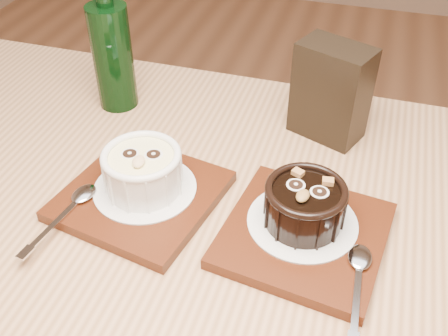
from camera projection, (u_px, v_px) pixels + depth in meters
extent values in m
cube|color=#9B6B44|center=(188.00, 259.00, 0.62)|extent=(1.21, 0.81, 0.04)
cylinder|color=#9B6B44|center=(28.00, 202.00, 1.24)|extent=(0.06, 0.06, 0.71)
cube|color=#4D1E0C|center=(141.00, 196.00, 0.66)|extent=(0.21, 0.21, 0.01)
cylinder|color=white|center=(145.00, 188.00, 0.66)|extent=(0.13, 0.13, 0.00)
cylinder|color=white|center=(143.00, 173.00, 0.64)|extent=(0.09, 0.09, 0.05)
cylinder|color=#FFF59B|center=(141.00, 158.00, 0.63)|extent=(0.08, 0.08, 0.00)
torus|color=white|center=(141.00, 156.00, 0.63)|extent=(0.10, 0.10, 0.01)
cylinder|color=black|center=(130.00, 153.00, 0.63)|extent=(0.02, 0.02, 0.00)
cylinder|color=black|center=(153.00, 154.00, 0.63)|extent=(0.02, 0.02, 0.00)
ellipsoid|color=#E3BC85|center=(139.00, 161.00, 0.62)|extent=(0.02, 0.03, 0.01)
cube|color=#4D1E0C|center=(304.00, 235.00, 0.61)|extent=(0.20, 0.20, 0.01)
cylinder|color=white|center=(302.00, 222.00, 0.62)|extent=(0.13, 0.13, 0.00)
cylinder|color=black|center=(304.00, 207.00, 0.60)|extent=(0.09, 0.09, 0.05)
cylinder|color=black|center=(306.00, 192.00, 0.59)|extent=(0.08, 0.08, 0.00)
torus|color=black|center=(307.00, 190.00, 0.58)|extent=(0.09, 0.09, 0.01)
cylinder|color=black|center=(296.00, 184.00, 0.59)|extent=(0.02, 0.02, 0.00)
cylinder|color=black|center=(320.00, 192.00, 0.58)|extent=(0.02, 0.02, 0.00)
ellipsoid|color=brown|center=(303.00, 196.00, 0.57)|extent=(0.02, 0.02, 0.01)
cube|color=#945F30|center=(298.00, 173.00, 0.60)|extent=(0.02, 0.01, 0.01)
cube|color=#945F30|center=(328.00, 181.00, 0.59)|extent=(0.01, 0.01, 0.01)
cube|color=black|center=(331.00, 92.00, 0.74)|extent=(0.12, 0.09, 0.14)
cylinder|color=black|center=(113.00, 58.00, 0.79)|extent=(0.06, 0.06, 0.16)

